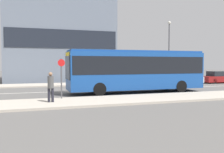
{
  "coord_description": "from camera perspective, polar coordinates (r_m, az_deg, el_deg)",
  "views": [
    {
      "loc": [
        -3.98,
        -20.71,
        2.33
      ],
      "look_at": [
        2.2,
        -2.1,
        1.3
      ],
      "focal_mm": 40.0,
      "sensor_mm": 36.0,
      "label": 1
    }
  ],
  "objects": [
    {
      "name": "parked_car_0",
      "position": [
        29.12,
        15.68,
        -0.47
      ],
      "size": [
        4.49,
        1.88,
        1.28
      ],
      "color": "silver",
      "rests_on": "ground_plane"
    },
    {
      "name": "street_lamp",
      "position": [
        30.13,
        12.91,
        6.99
      ],
      "size": [
        0.36,
        0.36,
        7.12
      ],
      "color": "#4C4C51",
      "rests_on": "sidewalk_far"
    },
    {
      "name": "bus_stop_sign",
      "position": [
        15.92,
        -11.49,
        0.34
      ],
      "size": [
        0.44,
        0.12,
        2.51
      ],
      "color": "#4C4C51",
      "rests_on": "sidewalk_near"
    },
    {
      "name": "sidewalk_near",
      "position": [
        15.17,
        -2.96,
        -5.57
      ],
      "size": [
        44.0,
        3.5,
        0.13
      ],
      "color": "#B2A899",
      "rests_on": "ground_plane"
    },
    {
      "name": "parked_car_1",
      "position": [
        32.33,
        23.4,
        -0.19
      ],
      "size": [
        4.66,
        1.71,
        1.4
      ],
      "color": "maroon",
      "rests_on": "ground_plane"
    },
    {
      "name": "lane_centerline",
      "position": [
        21.22,
        -7.46,
        -3.3
      ],
      "size": [
        41.8,
        0.16,
        0.01
      ],
      "color": "silver",
      "rests_on": "ground_plane"
    },
    {
      "name": "apartment_block_left_tower",
      "position": [
        33.53,
        -11.64,
        15.41
      ],
      "size": [
        13.68,
        4.66,
        19.14
      ],
      "color": "slate",
      "rests_on": "ground_plane"
    },
    {
      "name": "city_bus",
      "position": [
        20.05,
        5.6,
        1.82
      ],
      "size": [
        10.98,
        2.53,
        3.33
      ],
      "rotation": [
        0.0,
        0.0,
        0.09
      ],
      "color": "#194793",
      "rests_on": "ground_plane"
    },
    {
      "name": "ground_plane",
      "position": [
        21.22,
        -7.46,
        -3.31
      ],
      "size": [
        120.0,
        120.0,
        0.0
      ],
      "primitive_type": "plane",
      "color": "#595654"
    },
    {
      "name": "sidewalk_far",
      "position": [
        27.35,
        -9.94,
        -1.78
      ],
      "size": [
        44.0,
        3.5,
        0.13
      ],
      "color": "#B2A899",
      "rests_on": "ground_plane"
    },
    {
      "name": "pedestrian_near_stop",
      "position": [
        14.54,
        -13.84,
        -1.93
      ],
      "size": [
        0.35,
        0.34,
        1.71
      ],
      "rotation": [
        0.0,
        0.0,
        -0.04
      ],
      "color": "#23232D",
      "rests_on": "sidewalk_near"
    }
  ]
}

